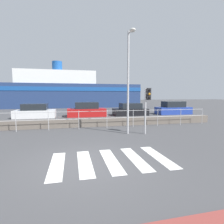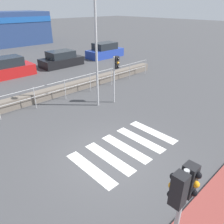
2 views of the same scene
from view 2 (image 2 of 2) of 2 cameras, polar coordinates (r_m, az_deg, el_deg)
The scene contains 10 objects.
ground_plane at distance 8.45m, azimuth -0.57°, elevation -11.77°, with size 160.00×160.00×0.00m, color #424244.
crosswalk at distance 8.93m, azimuth 3.53°, elevation -9.37°, with size 4.05×2.40×0.01m.
seawall at distance 13.52m, azimuth -20.91°, elevation 3.17°, with size 21.32×0.55×0.57m.
harbor_fence at distance 12.57m, azimuth -19.64°, elevation 4.28°, with size 19.23×0.04×1.24m.
traffic_light_near at distance 4.44m, azimuth 17.80°, elevation -19.98°, with size 0.58×0.41×2.67m.
traffic_light_far at distance 12.35m, azimuth 0.92°, elevation 11.11°, with size 0.34×0.32×2.68m.
streetlamp at distance 11.43m, azimuth -3.67°, elevation 18.35°, with size 0.32×0.93×5.86m.
parked_car_red at distance 19.39m, azimuth -25.83°, elevation 10.16°, with size 4.03×1.85×1.53m.
parked_car_black at distance 21.37m, azimuth -13.13°, elevation 13.19°, with size 3.82×1.90×1.38m.
parked_car_blue at distance 24.52m, azimuth -1.86°, elevation 15.63°, with size 4.09×1.77×1.54m.
Camera 2 is at (-4.52, -4.88, 5.21)m, focal length 35.00 mm.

